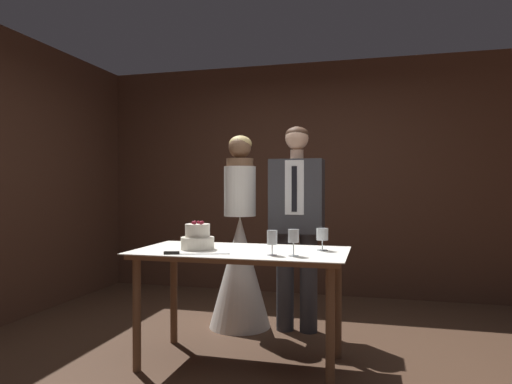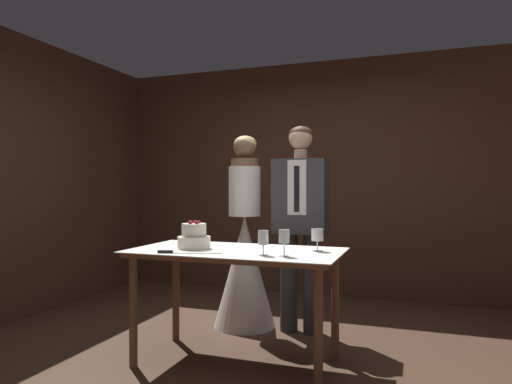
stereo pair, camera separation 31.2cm
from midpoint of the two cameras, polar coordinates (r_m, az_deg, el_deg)
name	(u,v)px [view 1 (the left image)]	position (r m, az deg, el deg)	size (l,w,h in m)	color
ground_plane	(257,365)	(3.35, -2.67, -20.87)	(40.00, 40.00, 0.00)	#4C3323
wall_back	(305,179)	(5.31, 4.50, 1.69)	(5.05, 0.12, 2.66)	#472B1E
cake_table	(241,264)	(3.19, -4.72, -8.93)	(1.46, 0.76, 0.79)	brown
tiered_cake	(198,238)	(3.25, -10.08, -5.72)	(0.23, 0.23, 0.20)	silver
cake_knife	(184,253)	(3.03, -11.96, -7.51)	(0.41, 0.14, 0.02)	silver
wine_glass_near	(294,237)	(2.88, 1.61, -5.65)	(0.07, 0.07, 0.17)	silver
wine_glass_middle	(272,239)	(2.91, -1.05, -5.89)	(0.07, 0.07, 0.16)	silver
wine_glass_far	(322,235)	(3.15, 5.48, -5.38)	(0.08, 0.08, 0.15)	silver
bride	(240,257)	(4.06, -4.25, -8.07)	(0.54, 0.54, 1.68)	white
groom	(297,216)	(3.89, 2.84, -3.07)	(0.45, 0.25, 1.74)	#38383D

